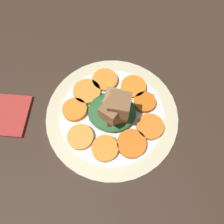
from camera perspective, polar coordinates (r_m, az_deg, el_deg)
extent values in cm
cube|color=#38281E|center=(52.19, 0.00, -1.40)|extent=(120.00, 120.00, 2.00)
cylinder|color=beige|center=(50.81, 0.00, -0.74)|extent=(30.47, 30.47, 1.00)
cylinder|color=white|center=(50.77, 0.00, -0.72)|extent=(24.38, 24.38, 1.00)
cylinder|color=orange|center=(53.84, -1.86, 8.31)|extent=(6.14, 6.14, 1.28)
cylinder|color=orange|center=(52.47, -6.56, 5.26)|extent=(6.54, 6.54, 1.28)
cylinder|color=orange|center=(50.80, -9.66, 0.84)|extent=(5.64, 5.64, 1.28)
cylinder|color=#F99439|center=(48.09, -8.23, -6.51)|extent=(5.67, 5.67, 1.28)
cylinder|color=orange|center=(46.91, -1.82, -9.51)|extent=(5.69, 5.69, 1.28)
cylinder|color=orange|center=(47.36, 5.14, -8.24)|extent=(6.33, 6.33, 1.28)
cylinder|color=orange|center=(49.10, 9.91, -3.83)|extent=(5.96, 5.96, 1.28)
cylinder|color=orange|center=(51.38, 8.54, 2.52)|extent=(5.10, 5.10, 1.28)
cylinder|color=orange|center=(53.07, 5.60, 6.54)|extent=(6.02, 6.02, 1.28)
ellipsoid|color=#2D6033|center=(49.25, 0.00, 0.05)|extent=(10.96, 9.86, 2.23)
cube|color=#9E754C|center=(45.67, 0.72, 0.16)|extent=(5.55, 5.55, 4.36)
cube|color=#9E754C|center=(47.67, 0.04, 3.69)|extent=(3.63, 3.63, 3.32)
cube|color=brown|center=(41.86, 1.99, 1.88)|extent=(4.51, 4.51, 4.14)
cube|color=brown|center=(42.31, -0.75, 0.22)|extent=(4.79, 4.79, 3.50)
cube|color=silver|center=(52.75, -2.77, 5.39)|extent=(12.52, 1.83, 0.40)
cube|color=silver|center=(52.39, 4.82, 4.42)|extent=(1.65, 2.40, 0.40)
cube|color=silver|center=(53.03, 8.39, 4.89)|extent=(4.92, 0.60, 0.40)
cube|color=silver|center=(52.70, 8.33, 4.27)|extent=(4.92, 0.60, 0.40)
cube|color=silver|center=(52.37, 8.27, 3.63)|extent=(4.92, 0.60, 0.40)
cube|color=silver|center=(52.06, 8.21, 2.99)|extent=(4.92, 0.60, 0.40)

